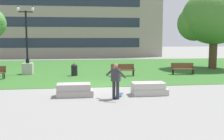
# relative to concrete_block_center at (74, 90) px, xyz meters

# --- Properties ---
(ground_plane) EXTENTS (140.00, 140.00, 0.00)m
(ground_plane) POSITION_rel_concrete_block_center_xyz_m (1.11, 2.19, -0.31)
(ground_plane) COLOR gray
(grass_lawn) EXTENTS (40.00, 20.00, 0.02)m
(grass_lawn) POSITION_rel_concrete_block_center_xyz_m (1.11, 12.19, -0.30)
(grass_lawn) COLOR #336628
(grass_lawn) RESTS_ON ground
(concrete_block_center) EXTENTS (1.80, 0.90, 0.64)m
(concrete_block_center) POSITION_rel_concrete_block_center_xyz_m (0.00, 0.00, 0.00)
(concrete_block_center) COLOR #9E9991
(concrete_block_center) RESTS_ON ground
(concrete_block_left) EXTENTS (1.80, 0.90, 0.64)m
(concrete_block_left) POSITION_rel_concrete_block_center_xyz_m (3.80, -0.13, 0.00)
(concrete_block_left) COLOR #B2ADA3
(concrete_block_left) RESTS_ON ground
(person_skateboarder) EXTENTS (0.89, 1.04, 1.71)m
(person_skateboarder) POSITION_rel_concrete_block_center_xyz_m (1.97, -0.85, 0.66)
(person_skateboarder) COLOR #28282D
(person_skateboarder) RESTS_ON ground
(skateboard) EXTENTS (0.63, 1.00, 0.14)m
(skateboard) POSITION_rel_concrete_block_center_xyz_m (2.15, -0.55, -0.22)
(skateboard) COLOR #2D4C75
(skateboard) RESTS_ON ground
(park_bench_near_left) EXTENTS (1.85, 0.73, 0.90)m
(park_bench_near_left) POSITION_rel_concrete_block_center_xyz_m (8.49, 6.82, 0.23)
(park_bench_near_left) COLOR brown
(park_bench_near_left) RESTS_ON grass_lawn
(park_bench_near_right) EXTENTS (1.80, 0.54, 0.90)m
(park_bench_near_right) POSITION_rel_concrete_block_center_xyz_m (3.59, 6.58, 0.23)
(park_bench_near_right) COLOR brown
(park_bench_near_right) RESTS_ON grass_lawn
(lamp_post_center) EXTENTS (1.32, 0.80, 5.41)m
(lamp_post_center) POSITION_rel_concrete_block_center_xyz_m (-3.80, 8.48, 0.80)
(lamp_post_center) COLOR #ADA89E
(lamp_post_center) RESTS_ON grass_lawn
(tree_far_left) EXTENTS (6.30, 6.00, 7.41)m
(tree_far_left) POSITION_rel_concrete_block_center_xyz_m (12.85, 10.39, 4.49)
(tree_far_left) COLOR #4C3823
(tree_far_left) RESTS_ON grass_lawn
(trash_bin) EXTENTS (0.49, 0.49, 0.96)m
(trash_bin) POSITION_rel_concrete_block_center_xyz_m (-0.09, 7.18, 0.20)
(trash_bin) COLOR black
(trash_bin) RESTS_ON grass_lawn
(building_facade_distant) EXTENTS (28.98, 1.03, 13.79)m
(building_facade_distant) POSITION_rel_concrete_block_center_xyz_m (-1.34, 26.69, 6.58)
(building_facade_distant) COLOR gray
(building_facade_distant) RESTS_ON ground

